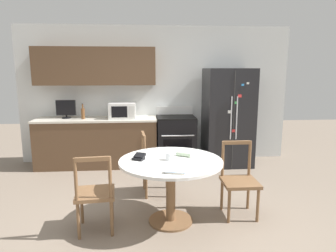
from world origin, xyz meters
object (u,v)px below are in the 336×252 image
(counter_bottle, at_px, (83,113))
(dining_chair_right, at_px, (239,181))
(candle_glass, at_px, (169,157))
(wallet, at_px, (139,157))
(oven_range, at_px, (176,140))
(countertop_tv, at_px, (66,109))
(refrigerator, at_px, (228,117))
(microwave, at_px, (123,110))
(dining_chair_left, at_px, (95,194))
(dining_chair_far, at_px, (155,165))

(counter_bottle, distance_m, dining_chair_right, 3.10)
(candle_glass, xyz_separation_m, wallet, (-0.34, 0.04, -0.01))
(oven_range, xyz_separation_m, candle_glass, (-0.31, -2.20, 0.33))
(countertop_tv, bearing_deg, candle_glass, -53.26)
(countertop_tv, bearing_deg, refrigerator, -2.43)
(oven_range, bearing_deg, microwave, 179.69)
(microwave, distance_m, dining_chair_left, 2.43)
(dining_chair_far, bearing_deg, candle_glass, 4.36)
(countertop_tv, bearing_deg, dining_chair_far, -42.53)
(countertop_tv, xyz_separation_m, candle_glass, (1.70, -2.28, -0.28))
(oven_range, height_order, wallet, oven_range)
(dining_chair_right, distance_m, candle_glass, 0.95)
(countertop_tv, height_order, dining_chair_right, countertop_tv)
(countertop_tv, relative_size, candle_glass, 4.03)
(refrigerator, bearing_deg, dining_chair_right, -101.45)
(oven_range, relative_size, wallet, 6.45)
(microwave, distance_m, candle_glass, 2.32)
(refrigerator, relative_size, wallet, 10.77)
(dining_chair_left, xyz_separation_m, dining_chair_far, (0.69, 0.99, 0.00))
(countertop_tv, height_order, dining_chair_left, countertop_tv)
(dining_chair_left, height_order, candle_glass, dining_chair_left)
(wallet, bearing_deg, counter_bottle, 116.05)
(dining_chair_left, height_order, wallet, dining_chair_left)
(oven_range, xyz_separation_m, counter_bottle, (-1.69, -0.04, 0.54))
(oven_range, xyz_separation_m, wallet, (-0.65, -2.16, 0.32))
(microwave, height_order, candle_glass, microwave)
(counter_bottle, relative_size, wallet, 1.68)
(refrigerator, distance_m, microwave, 1.96)
(counter_bottle, xyz_separation_m, dining_chair_left, (0.55, -2.31, -0.57))
(refrigerator, distance_m, dining_chair_right, 2.13)
(oven_range, xyz_separation_m, dining_chair_left, (-1.14, -2.35, -0.03))
(candle_glass, bearing_deg, counter_bottle, 122.47)
(refrigerator, xyz_separation_m, dining_chair_far, (-1.42, -1.31, -0.47))
(countertop_tv, distance_m, dining_chair_right, 3.42)
(refrigerator, distance_m, oven_range, 1.07)
(refrigerator, height_order, microwave, refrigerator)
(dining_chair_left, xyz_separation_m, candle_glass, (0.83, 0.14, 0.36))
(dining_chair_far, height_order, wallet, dining_chair_far)
(countertop_tv, relative_size, wallet, 2.06)
(oven_range, bearing_deg, dining_chair_far, -108.19)
(dining_chair_left, relative_size, wallet, 5.39)
(oven_range, distance_m, microwave, 1.14)
(dining_chair_far, distance_m, wallet, 0.90)
(oven_range, height_order, dining_chair_left, oven_range)
(microwave, relative_size, wallet, 2.86)
(dining_chair_right, height_order, wallet, dining_chair_right)
(dining_chair_right, bearing_deg, dining_chair_left, 9.39)
(microwave, relative_size, dining_chair_left, 0.53)
(dining_chair_right, height_order, dining_chair_far, same)
(counter_bottle, height_order, wallet, counter_bottle)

